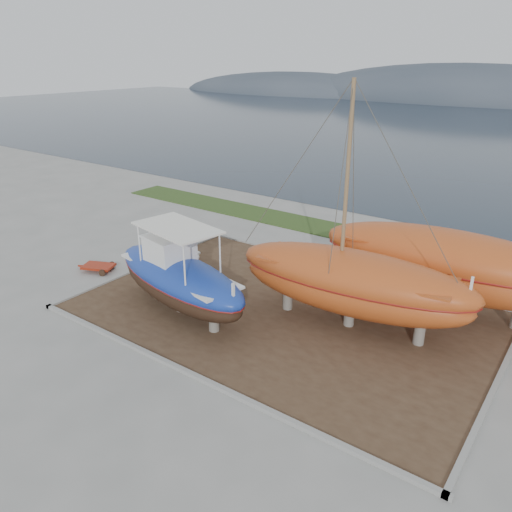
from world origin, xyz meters
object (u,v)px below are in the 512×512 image
Objects in this scene: orange_sailboat at (357,213)px; red_trailer at (99,268)px; white_dinghy at (175,254)px; blue_caique at (179,270)px; orange_bare_hull at (443,272)px.

orange_sailboat is 4.22× the size of red_trailer.
white_dinghy reaches higher than red_trailer.
blue_caique is 0.75× the size of orange_bare_hull.
red_trailer is (-13.68, -2.63, -4.96)m from orange_sailboat.
red_trailer is at bearing -121.94° from white_dinghy.
red_trailer is (-6.86, 0.70, -1.93)m from blue_caique.
blue_caique is at bearing -159.56° from orange_sailboat.
orange_bare_hull is at bearing 49.68° from orange_sailboat.
orange_bare_hull is at bearing -2.21° from red_trailer.
red_trailer is (-16.33, -6.43, -1.73)m from orange_bare_hull.
orange_sailboat is at bearing 9.36° from white_dinghy.
blue_caique is at bearing -146.75° from orange_bare_hull.
orange_bare_hull is at bearing 25.64° from white_dinghy.
blue_caique reaches higher than orange_bare_hull.
orange_bare_hull is at bearing 48.03° from blue_caique.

